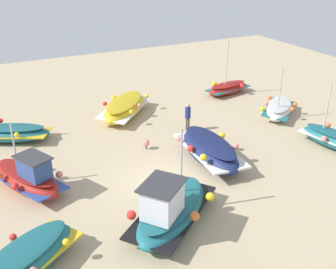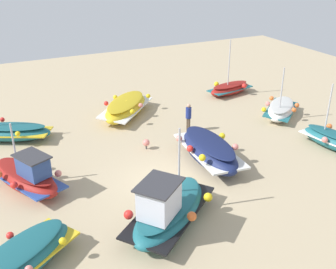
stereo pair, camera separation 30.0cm
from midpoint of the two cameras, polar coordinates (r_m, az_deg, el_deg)
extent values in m
plane|color=tan|center=(18.39, -0.01, -6.71)|extent=(48.91, 48.91, 0.00)
ellipsoid|color=navy|center=(19.87, 6.24, -2.36)|extent=(2.17, 4.75, 1.22)
cube|color=white|center=(19.84, 6.25, -2.21)|extent=(2.20, 4.57, 0.14)
ellipsoid|color=#151E45|center=(19.65, 6.31, -1.09)|extent=(1.89, 4.18, 0.23)
sphere|color=yellow|center=(18.18, 5.30, -3.26)|extent=(0.32, 0.32, 0.32)
sphere|color=#EA7F75|center=(19.70, 9.85, -1.74)|extent=(0.32, 0.32, 0.32)
sphere|color=red|center=(19.28, 3.55, -1.99)|extent=(0.32, 0.32, 0.32)
sphere|color=yellow|center=(20.68, 8.01, -0.20)|extent=(0.32, 0.32, 0.32)
sphere|color=#EA7F75|center=(20.35, 1.99, -0.56)|extent=(0.32, 0.32, 0.32)
ellipsoid|color=white|center=(26.14, 15.89, 3.32)|extent=(3.79, 3.45, 0.95)
cube|color=#1E6670|center=(26.12, 15.90, 3.41)|extent=(3.68, 3.36, 0.18)
ellipsoid|color=beige|center=(26.02, 15.98, 4.05)|extent=(3.31, 3.00, 0.23)
cylinder|color=#B7B7BC|center=(25.01, 16.04, 6.32)|extent=(0.08, 0.08, 2.43)
sphere|color=yellow|center=(25.25, 13.64, 3.42)|extent=(0.28, 0.28, 0.28)
sphere|color=orange|center=(25.44, 17.60, 3.31)|extent=(0.28, 0.28, 0.28)
sphere|color=#EA7F75|center=(26.17, 14.15, 4.21)|extent=(0.28, 0.28, 0.28)
sphere|color=orange|center=(26.41, 17.96, 3.93)|extent=(0.28, 0.28, 0.28)
sphere|color=orange|center=(27.11, 14.63, 4.94)|extent=(0.28, 0.28, 0.28)
ellipsoid|color=#1E6670|center=(14.42, -19.40, -16.28)|extent=(4.26, 3.52, 1.01)
cube|color=gold|center=(14.39, -19.43, -16.13)|extent=(4.15, 3.46, 0.11)
ellipsoid|color=#1A565F|center=(14.16, -19.65, -15.01)|extent=(3.74, 3.08, 0.18)
sphere|color=yellow|center=(14.22, -13.97, -14.32)|extent=(0.25, 0.25, 0.25)
sphere|color=red|center=(14.89, -20.74, -13.12)|extent=(0.25, 0.25, 0.25)
sphere|color=#EA7F75|center=(13.55, -18.33, -17.54)|extent=(0.25, 0.25, 0.25)
ellipsoid|color=#1E6670|center=(15.70, 0.81, -10.84)|extent=(4.86, 4.37, 0.98)
cube|color=black|center=(15.67, 0.81, -10.70)|extent=(4.75, 4.31, 0.10)
ellipsoid|color=#1A565F|center=(15.47, 0.82, -9.63)|extent=(4.27, 3.84, 0.18)
cube|color=silver|center=(14.44, -0.65, -9.17)|extent=(1.79, 1.74, 1.21)
cube|color=#333338|center=(14.09, -0.66, -7.04)|extent=(2.08, 2.02, 0.06)
cylinder|color=#B7B7BC|center=(15.34, 2.14, -3.71)|extent=(0.08, 0.08, 2.69)
sphere|color=yellow|center=(16.18, 6.18, -8.75)|extent=(0.35, 0.35, 0.35)
sphere|color=#EA7F75|center=(16.23, -2.00, -8.24)|extent=(0.35, 0.35, 0.35)
sphere|color=orange|center=(14.81, 3.95, -11.40)|extent=(0.35, 0.35, 0.35)
sphere|color=red|center=(15.03, -4.99, -11.15)|extent=(0.35, 0.35, 0.35)
ellipsoid|color=maroon|center=(18.75, -18.87, -5.90)|extent=(3.14, 4.38, 1.02)
cube|color=#2D4C9E|center=(18.73, -18.89, -5.78)|extent=(3.08, 4.24, 0.17)
ellipsoid|color=maroon|center=(18.56, -19.03, -4.87)|extent=(2.73, 3.84, 0.23)
cube|color=#2D4784|center=(17.75, -17.95, -4.26)|extent=(1.34, 1.54, 0.87)
cube|color=#333338|center=(17.54, -18.15, -2.93)|extent=(1.55, 1.78, 0.06)
cylinder|color=#B7B7BC|center=(18.49, -20.39, -1.40)|extent=(0.08, 0.08, 2.02)
sphere|color=orange|center=(19.84, -18.73, -2.84)|extent=(0.30, 0.30, 0.30)
sphere|color=red|center=(19.01, -16.78, -4.20)|extent=(0.30, 0.30, 0.30)
sphere|color=red|center=(17.78, -20.36, -6.67)|extent=(0.30, 0.30, 0.30)
sphere|color=#EA7F75|center=(18.15, -14.70, -5.32)|extent=(0.30, 0.30, 0.30)
ellipsoid|color=maroon|center=(29.41, 8.98, 6.31)|extent=(3.65, 1.90, 0.77)
cube|color=#1E6670|center=(29.40, 8.99, 6.38)|extent=(3.52, 1.91, 0.08)
ellipsoid|color=maroon|center=(29.32, 9.02, 6.90)|extent=(3.21, 1.66, 0.14)
cylinder|color=#B7B7BC|center=(28.68, 8.89, 9.94)|extent=(0.08, 0.08, 3.18)
sphere|color=yellow|center=(29.43, 7.11, 7.04)|extent=(0.35, 0.35, 0.35)
sphere|color=red|center=(29.24, 10.94, 6.72)|extent=(0.35, 0.35, 0.35)
ellipsoid|color=gold|center=(25.35, -5.59, 3.71)|extent=(4.62, 4.72, 1.15)
cube|color=white|center=(25.33, -5.60, 3.82)|extent=(4.48, 4.58, 0.23)
ellipsoid|color=gold|center=(25.20, -5.63, 4.61)|extent=(4.02, 4.11, 0.28)
sphere|color=yellow|center=(26.00, -2.46, 5.42)|extent=(0.28, 0.28, 0.28)
sphere|color=yellow|center=(26.17, -7.08, 5.22)|extent=(0.28, 0.28, 0.28)
sphere|color=#EA7F75|center=(24.88, -3.50, 4.11)|extent=(0.28, 0.28, 0.28)
sphere|color=red|center=(25.02, -8.33, 4.34)|extent=(0.28, 0.28, 0.28)
sphere|color=yellow|center=(23.70, -4.66, 3.22)|extent=(0.28, 0.28, 0.28)
ellipsoid|color=#1E6670|center=(23.63, -20.87, 0.26)|extent=(4.66, 3.49, 0.98)
cube|color=gold|center=(23.61, -20.88, 0.36)|extent=(4.51, 3.42, 0.20)
ellipsoid|color=#1A565F|center=(23.49, -21.00, 1.06)|extent=(4.08, 3.03, 0.25)
sphere|color=red|center=(24.56, -21.92, 1.95)|extent=(0.27, 0.27, 0.27)
sphere|color=yellow|center=(22.43, -20.00, 0.10)|extent=(0.27, 0.27, 0.27)
ellipsoid|color=#1E6670|center=(22.93, 22.50, -0.77)|extent=(2.00, 3.68, 0.96)
cube|color=white|center=(22.92, 22.52, -0.67)|extent=(1.97, 3.54, 0.17)
ellipsoid|color=#1A565F|center=(22.79, 22.65, 0.06)|extent=(1.71, 3.23, 0.23)
cylinder|color=#B7B7BC|center=(22.57, 22.00, 3.58)|extent=(0.08, 0.08, 2.50)
sphere|color=orange|center=(23.82, 22.03, 1.06)|extent=(0.31, 0.31, 0.31)
sphere|color=#EA7F75|center=(22.20, 21.51, -0.69)|extent=(0.31, 0.31, 0.31)
cylinder|color=brown|center=(23.12, 3.34, 1.35)|extent=(0.14, 0.14, 0.81)
cylinder|color=brown|center=(23.24, 3.13, 1.49)|extent=(0.14, 0.14, 0.81)
cylinder|color=navy|center=(22.90, 3.28, 3.06)|extent=(0.32, 0.32, 0.63)
sphere|color=tan|center=(22.74, 3.30, 4.05)|extent=(0.22, 0.22, 0.22)
cylinder|color=#3F3F42|center=(21.24, -2.66, -1.82)|extent=(0.08, 0.08, 0.18)
sphere|color=#EA7F75|center=(21.11, -2.67, -1.16)|extent=(0.37, 0.37, 0.37)
camera|label=1|loc=(0.15, -89.59, 0.19)|focal=43.43mm
camera|label=2|loc=(0.15, 90.41, -0.19)|focal=43.43mm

